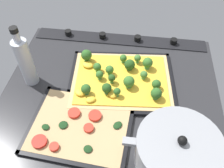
{
  "coord_description": "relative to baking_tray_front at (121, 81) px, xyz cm",
  "views": [
    {
      "loc": [
        -7.3,
        50.96,
        64.02
      ],
      "look_at": [
        -0.44,
        -0.95,
        4.06
      ],
      "focal_mm": 38.27,
      "sensor_mm": 36.0,
      "label": 1
    }
  ],
  "objects": [
    {
      "name": "baking_tray_front",
      "position": [
        0.0,
        0.0,
        0.0
      ],
      "size": [
        39.44,
        32.29,
        1.3
      ],
      "color": "black",
      "rests_on": "ground_plane"
    },
    {
      "name": "stove_control_panel",
      "position": [
        3.15,
        -23.77,
        0.2
      ],
      "size": [
        71.46,
        7.0,
        2.6
      ],
      "color": "black",
      "rests_on": "ground_plane"
    },
    {
      "name": "cooking_pot",
      "position": [
        -17.46,
        27.2,
        4.84
      ],
      "size": [
        29.0,
        22.24,
        12.71
      ],
      "color": "gray",
      "rests_on": "ground_plane"
    },
    {
      "name": "oil_bottle",
      "position": [
        31.85,
        3.55,
        9.21
      ],
      "size": [
        4.97,
        4.97,
        22.89
      ],
      "color": "#B7BCC6",
      "rests_on": "ground_plane"
    },
    {
      "name": "veggie_pizza_back",
      "position": [
        10.67,
        20.28,
        0.7
      ],
      "size": [
        29.86,
        24.71,
        1.9
      ],
      "color": "tan",
      "rests_on": "baking_tray_back"
    },
    {
      "name": "ground_plane",
      "position": [
        3.15,
        5.89,
        -1.86
      ],
      "size": [
        74.43,
        66.33,
        3.0
      ],
      "primitive_type": "cube",
      "color": "#28282B"
    },
    {
      "name": "baking_tray_back",
      "position": [
        10.4,
        20.05,
        0.01
      ],
      "size": [
        32.42,
        27.26,
        1.3
      ],
      "color": "black",
      "rests_on": "ground_plane"
    },
    {
      "name": "broccoli_pizza",
      "position": [
        0.38,
        0.05,
        1.77
      ],
      "size": [
        36.83,
        29.67,
        6.28
      ],
      "color": "tan",
      "rests_on": "baking_tray_front"
    }
  ]
}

